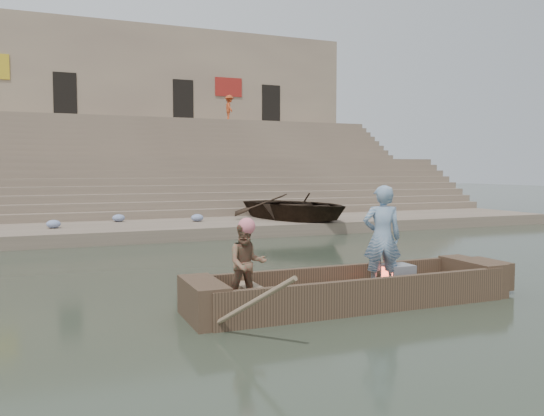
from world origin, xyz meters
TOP-DOWN VIEW (x-y plane):
  - ground at (0.00, 0.00)m, footprint 120.00×120.00m
  - lower_landing at (0.00, 8.00)m, footprint 32.00×4.00m
  - mid_landing at (0.00, 15.50)m, footprint 32.00×3.00m
  - upper_landing at (0.00, 22.50)m, footprint 32.00×3.00m
  - ghat_steps at (0.00, 17.19)m, footprint 32.00×11.00m
  - building_wall at (0.00, 26.50)m, footprint 32.00×5.07m
  - main_rowboat at (1.41, -2.98)m, footprint 5.00×1.30m
  - rowboat_trim at (1.62, -2.99)m, footprint 6.04×2.63m
  - standing_man at (1.99, -2.98)m, footprint 0.76×0.64m
  - rowing_man at (-0.50, -3.14)m, footprint 0.67×0.56m
  - television at (2.32, -2.98)m, footprint 0.46×0.42m
  - beached_rowboat at (5.32, 7.61)m, footprint 4.74×5.61m
  - pedestrian at (7.35, 21.82)m, footprint 0.70×1.09m
  - cloth_bundles at (-4.01, 8.22)m, footprint 11.80×2.42m

SIDE VIEW (x-z plane):
  - ground at x=0.00m, z-range 0.00..0.00m
  - main_rowboat at x=1.41m, z-range 0.00..0.22m
  - lower_landing at x=0.00m, z-range 0.00..0.40m
  - rowboat_trim at x=1.62m, z-range -0.66..1.27m
  - television at x=2.32m, z-range 0.22..0.62m
  - cloth_bundles at x=-4.01m, z-range 0.40..0.66m
  - rowing_man at x=-0.50m, z-range 0.22..1.47m
  - beached_rowboat at x=5.32m, z-range 0.40..1.39m
  - standing_man at x=1.99m, z-range 0.22..2.00m
  - mid_landing at x=0.00m, z-range 0.00..2.80m
  - ghat_steps at x=0.00m, z-range -0.80..4.40m
  - upper_landing at x=0.00m, z-range 0.00..5.20m
  - building_wall at x=0.00m, z-range 0.00..11.20m
  - pedestrian at x=7.35m, z-range 5.20..6.79m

